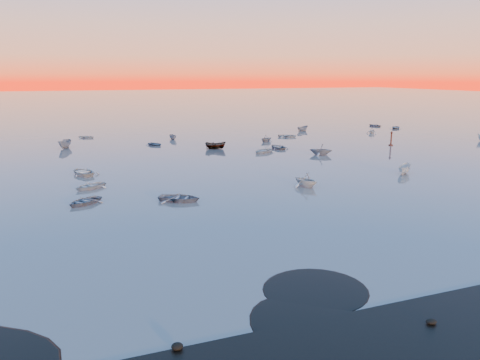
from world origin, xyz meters
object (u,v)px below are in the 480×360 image
channel_marker (391,139)px  boat_near_right (306,186)px  boat_near_left (180,201)px  boat_near_center (404,173)px

channel_marker → boat_near_right: bearing=-143.0°
boat_near_left → boat_near_center: size_ratio=1.26×
boat_near_center → boat_near_left: bearing=57.0°
boat_near_left → channel_marker: size_ratio=1.54×
boat_near_left → channel_marker: channel_marker is taller
boat_near_center → boat_near_right: size_ratio=0.94×
boat_near_center → boat_near_right: boat_near_right is taller
boat_near_left → boat_near_right: 15.99m
boat_near_right → channel_marker: (31.48, 23.72, 1.15)m
boat_near_right → channel_marker: bearing=-160.9°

